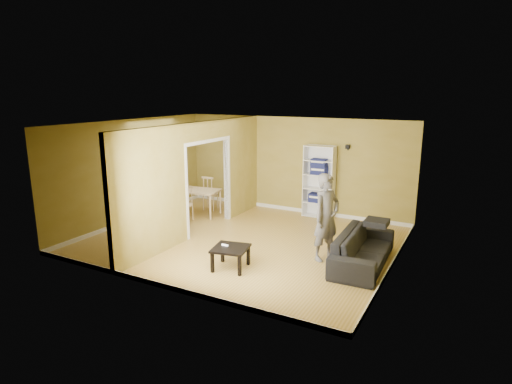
{
  "coord_description": "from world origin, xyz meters",
  "views": [
    {
      "loc": [
        4.54,
        -7.91,
        3.29
      ],
      "look_at": [
        0.2,
        0.2,
        1.1
      ],
      "focal_mm": 30.0,
      "sensor_mm": 36.0,
      "label": 1
    }
  ],
  "objects_px": {
    "dining_table": "(198,193)",
    "chair_near": "(185,204)",
    "chair_far": "(210,193)",
    "chair_left": "(175,193)",
    "bookshelf": "(320,181)",
    "coffee_table": "(231,251)",
    "person": "(327,210)",
    "sofa": "(363,244)"
  },
  "relations": [
    {
      "from": "sofa",
      "to": "person",
      "type": "distance_m",
      "value": 0.95
    },
    {
      "from": "coffee_table",
      "to": "chair_near",
      "type": "bearing_deg",
      "value": 142.05
    },
    {
      "from": "coffee_table",
      "to": "chair_near",
      "type": "relative_size",
      "value": 0.71
    },
    {
      "from": "sofa",
      "to": "bookshelf",
      "type": "height_order",
      "value": "bookshelf"
    },
    {
      "from": "chair_near",
      "to": "chair_far",
      "type": "distance_m",
      "value": 1.21
    },
    {
      "from": "chair_left",
      "to": "chair_far",
      "type": "distance_m",
      "value": 0.97
    },
    {
      "from": "bookshelf",
      "to": "coffee_table",
      "type": "height_order",
      "value": "bookshelf"
    },
    {
      "from": "coffee_table",
      "to": "chair_far",
      "type": "height_order",
      "value": "chair_far"
    },
    {
      "from": "person",
      "to": "chair_far",
      "type": "height_order",
      "value": "person"
    },
    {
      "from": "bookshelf",
      "to": "coffee_table",
      "type": "bearing_deg",
      "value": -93.72
    },
    {
      "from": "coffee_table",
      "to": "chair_near",
      "type": "height_order",
      "value": "chair_near"
    },
    {
      "from": "person",
      "to": "chair_far",
      "type": "bearing_deg",
      "value": 88.79
    },
    {
      "from": "sofa",
      "to": "coffee_table",
      "type": "relative_size",
      "value": 3.43
    },
    {
      "from": "chair_near",
      "to": "person",
      "type": "bearing_deg",
      "value": -4.64
    },
    {
      "from": "person",
      "to": "chair_far",
      "type": "distance_m",
      "value": 4.58
    },
    {
      "from": "dining_table",
      "to": "chair_far",
      "type": "relative_size",
      "value": 1.12
    },
    {
      "from": "chair_left",
      "to": "dining_table",
      "type": "bearing_deg",
      "value": 84.74
    },
    {
      "from": "dining_table",
      "to": "sofa",
      "type": "bearing_deg",
      "value": -15.15
    },
    {
      "from": "bookshelf",
      "to": "chair_far",
      "type": "xyz_separation_m",
      "value": [
        -2.94,
        -0.8,
        -0.47
      ]
    },
    {
      "from": "chair_far",
      "to": "bookshelf",
      "type": "bearing_deg",
      "value": -174.38
    },
    {
      "from": "dining_table",
      "to": "chair_near",
      "type": "relative_size",
      "value": 1.22
    },
    {
      "from": "bookshelf",
      "to": "chair_far",
      "type": "height_order",
      "value": "bookshelf"
    },
    {
      "from": "sofa",
      "to": "dining_table",
      "type": "bearing_deg",
      "value": 72.49
    },
    {
      "from": "person",
      "to": "bookshelf",
      "type": "distance_m",
      "value": 3.02
    },
    {
      "from": "sofa",
      "to": "chair_near",
      "type": "distance_m",
      "value": 4.84
    },
    {
      "from": "sofa",
      "to": "coffee_table",
      "type": "xyz_separation_m",
      "value": [
        -2.14,
        -1.39,
        -0.06
      ]
    },
    {
      "from": "dining_table",
      "to": "chair_near",
      "type": "distance_m",
      "value": 0.64
    },
    {
      "from": "person",
      "to": "chair_near",
      "type": "relative_size",
      "value": 2.27
    },
    {
      "from": "bookshelf",
      "to": "chair_far",
      "type": "relative_size",
      "value": 1.96
    },
    {
      "from": "sofa",
      "to": "chair_left",
      "type": "xyz_separation_m",
      "value": [
        -5.59,
        1.31,
        0.1
      ]
    },
    {
      "from": "chair_far",
      "to": "sofa",
      "type": "bearing_deg",
      "value": 148.94
    },
    {
      "from": "chair_left",
      "to": "bookshelf",
      "type": "bearing_deg",
      "value": 105.52
    },
    {
      "from": "person",
      "to": "bookshelf",
      "type": "relative_size",
      "value": 1.07
    },
    {
      "from": "coffee_table",
      "to": "dining_table",
      "type": "height_order",
      "value": "dining_table"
    },
    {
      "from": "dining_table",
      "to": "chair_near",
      "type": "bearing_deg",
      "value": -88.78
    },
    {
      "from": "chair_near",
      "to": "chair_far",
      "type": "height_order",
      "value": "chair_far"
    },
    {
      "from": "dining_table",
      "to": "chair_left",
      "type": "relative_size",
      "value": 1.07
    },
    {
      "from": "chair_far",
      "to": "chair_left",
      "type": "bearing_deg",
      "value": 27.2
    },
    {
      "from": "coffee_table",
      "to": "dining_table",
      "type": "bearing_deg",
      "value": 134.7
    },
    {
      "from": "sofa",
      "to": "chair_left",
      "type": "bearing_deg",
      "value": 74.49
    },
    {
      "from": "chair_near",
      "to": "chair_far",
      "type": "relative_size",
      "value": 0.92
    },
    {
      "from": "coffee_table",
      "to": "chair_far",
      "type": "relative_size",
      "value": 0.65
    }
  ]
}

